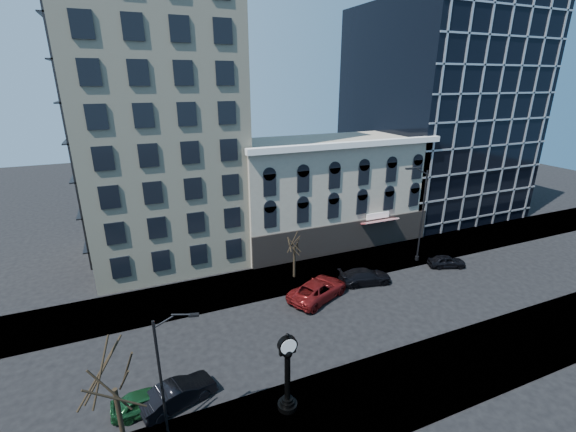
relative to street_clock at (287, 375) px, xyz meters
name	(u,v)px	position (x,y,z in m)	size (l,w,h in m)	color
ground	(284,333)	(2.62, 6.82, -2.47)	(160.00, 160.00, 0.00)	black
sidewalk_far	(252,284)	(2.62, 14.82, -2.41)	(160.00, 6.00, 0.12)	#9A998C
sidewalk_near	(336,409)	(2.62, -1.18, -2.41)	(160.00, 6.00, 0.12)	#9A998C
cream_tower	(152,71)	(-3.49, 25.71, 16.85)	(15.90, 15.40, 42.50)	beige
victorian_row	(326,191)	(14.62, 22.72, 3.53)	(22.60, 11.19, 12.50)	#9E9582
glass_office	(435,113)	(34.62, 27.73, 11.53)	(20.00, 20.15, 28.00)	black
street_clock	(287,375)	(0.00, 0.00, 0.00)	(1.18, 1.18, 5.19)	black
street_lamp_near	(169,347)	(-6.16, 0.21, 3.72)	(2.04, 0.73, 8.03)	black
street_lamp_far	(418,190)	(19.87, 13.12, 5.51)	(2.55, 1.29, 10.42)	black
bare_tree_near	(111,370)	(-8.75, -0.38, 3.66)	(4.63, 4.63, 7.94)	black
bare_tree_far	(294,240)	(6.89, 14.61, 1.56)	(3.02, 3.02, 5.19)	black
car_near_a	(147,401)	(-7.60, 3.14, -1.79)	(1.61, 4.00, 1.36)	#143F1E
car_near_b	(178,394)	(-5.85, 2.91, -1.72)	(1.57, 4.52, 1.49)	black
car_far_a	(318,290)	(7.31, 10.32, -1.62)	(2.83, 6.13, 1.70)	maroon
car_far_b	(365,276)	(12.68, 10.92, -1.73)	(2.05, 5.05, 1.46)	black
car_far_c	(447,261)	(22.45, 10.53, -1.82)	(1.52, 3.78, 1.29)	black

